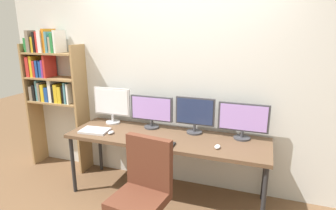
{
  "coord_description": "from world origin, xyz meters",
  "views": [
    {
      "loc": [
        0.98,
        -2.15,
        1.9
      ],
      "look_at": [
        0.0,
        0.65,
        1.09
      ],
      "focal_mm": 30.0,
      "sensor_mm": 36.0,
      "label": 1
    }
  ],
  "objects": [
    {
      "name": "bookshelf",
      "position": [
        -1.72,
        0.83,
        1.23
      ],
      "size": [
        0.83,
        0.28,
        1.9
      ],
      "color": "#9E7A4C",
      "rests_on": "ground_plane"
    },
    {
      "name": "monitor_center_right",
      "position": [
        0.27,
        0.81,
        0.97
      ],
      "size": [
        0.45,
        0.18,
        0.42
      ],
      "color": "#38383D",
      "rests_on": "desk"
    },
    {
      "name": "desk",
      "position": [
        0.0,
        0.6,
        0.69
      ],
      "size": [
        2.24,
        0.68,
        0.74
      ],
      "color": "brown",
      "rests_on": "ground_plane"
    },
    {
      "name": "mouse_right_side",
      "position": [
        0.59,
        0.47,
        0.76
      ],
      "size": [
        0.06,
        0.1,
        0.03
      ],
      "primitive_type": "ellipsoid",
      "color": "silver",
      "rests_on": "desk"
    },
    {
      "name": "monitor_center_left",
      "position": [
        -0.27,
        0.81,
        0.96
      ],
      "size": [
        0.53,
        0.18,
        0.39
      ],
      "color": "#38383D",
      "rests_on": "desk"
    },
    {
      "name": "laptop_closed",
      "position": [
        -0.84,
        0.47,
        0.75
      ],
      "size": [
        0.34,
        0.25,
        0.02
      ],
      "primitive_type": "cube",
      "rotation": [
        0.0,
        0.0,
        0.09
      ],
      "color": "silver",
      "rests_on": "desk"
    },
    {
      "name": "monitor_far_left",
      "position": [
        -0.8,
        0.81,
        0.99
      ],
      "size": [
        0.49,
        0.18,
        0.45
      ],
      "color": "silver",
      "rests_on": "desk"
    },
    {
      "name": "office_chair",
      "position": [
        0.05,
        -0.19,
        0.4
      ],
      "size": [
        0.52,
        0.52,
        0.99
      ],
      "color": "#2D2D33",
      "rests_on": "ground_plane"
    },
    {
      "name": "mouse_left_side",
      "position": [
        -0.62,
        0.47,
        0.76
      ],
      "size": [
        0.06,
        0.1,
        0.03
      ],
      "primitive_type": "ellipsoid",
      "color": "silver",
      "rests_on": "desk"
    },
    {
      "name": "keyboard_main",
      "position": [
        0.0,
        0.37,
        0.75
      ],
      "size": [
        0.33,
        0.13,
        0.02
      ],
      "primitive_type": "cube",
      "color": "black",
      "rests_on": "desk"
    },
    {
      "name": "monitor_far_right",
      "position": [
        0.8,
        0.81,
        0.96
      ],
      "size": [
        0.54,
        0.18,
        0.4
      ],
      "color": "#38383D",
      "rests_on": "desk"
    },
    {
      "name": "wall_back",
      "position": [
        0.0,
        1.02,
        1.3
      ],
      "size": [
        4.64,
        0.1,
        2.6
      ],
      "color": "silver",
      "rests_on": "ground_plane"
    }
  ]
}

